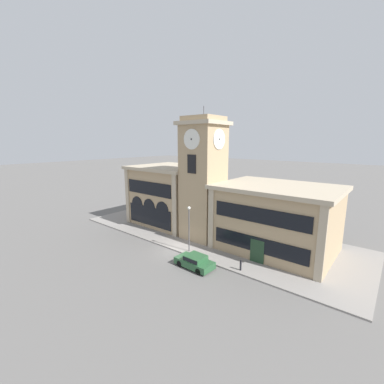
{
  "coord_description": "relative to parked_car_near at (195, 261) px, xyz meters",
  "views": [
    {
      "loc": [
        19.31,
        -20.25,
        12.48
      ],
      "look_at": [
        0.01,
        3.21,
        6.51
      ],
      "focal_mm": 24.0,
      "sensor_mm": 36.0,
      "label": 1
    }
  ],
  "objects": [
    {
      "name": "town_hall_left_wing",
      "position": [
        -12.18,
        9.44,
        3.76
      ],
      "size": [
        11.31,
        10.03,
        8.86
      ],
      "color": "tan",
      "rests_on": "ground_plane"
    },
    {
      "name": "bollard",
      "position": [
        3.98,
        2.19,
        -0.03
      ],
      "size": [
        0.18,
        0.18,
        1.06
      ],
      "color": "black",
      "rests_on": "sidewalk_kerb"
    },
    {
      "name": "sidewalk_kerb",
      "position": [
        -4.33,
        8.87,
        -0.62
      ],
      "size": [
        37.98,
        14.54,
        0.15
      ],
      "color": "gray",
      "rests_on": "ground_plane"
    },
    {
      "name": "street_lamp",
      "position": [
        -2.76,
        2.39,
        2.97
      ],
      "size": [
        0.36,
        0.36,
        5.29
      ],
      "color": "#4C4C51",
      "rests_on": "sidewalk_kerb"
    },
    {
      "name": "parked_car_near",
      "position": [
        0.0,
        0.0,
        0.0
      ],
      "size": [
        4.06,
        2.02,
        1.32
      ],
      "rotation": [
        0.0,
        0.0,
        3.11
      ],
      "color": "#285633",
      "rests_on": "ground_plane"
    },
    {
      "name": "ground_plane",
      "position": [
        -4.33,
        1.59,
        -0.7
      ],
      "size": [
        300.0,
        300.0,
        0.0
      ],
      "primitive_type": "plane",
      "color": "#605E5B"
    },
    {
      "name": "clock_tower",
      "position": [
        -4.32,
        7.05,
        7.09
      ],
      "size": [
        5.2,
        5.2,
        16.69
      ],
      "color": "tan",
      "rests_on": "ground_plane"
    },
    {
      "name": "town_hall_right_wing",
      "position": [
        4.44,
        9.44,
        3.16
      ],
      "size": [
        13.14,
        10.03,
        7.66
      ],
      "color": "tan",
      "rests_on": "ground_plane"
    }
  ]
}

